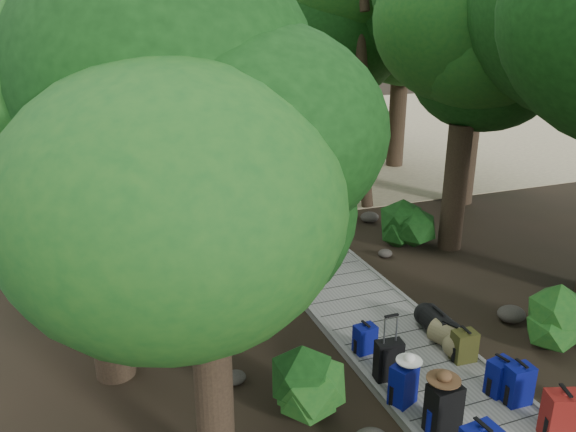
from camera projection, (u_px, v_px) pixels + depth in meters
name	position (u px, v px, depth m)	size (l,w,h in m)	color
ground	(352.00, 302.00, 11.03)	(120.00, 120.00, 0.00)	black
sand_beach	(191.00, 142.00, 25.15)	(40.00, 22.00, 0.02)	#CFBA8C
boardwalk	(331.00, 279.00, 11.90)	(2.00, 12.00, 0.12)	gray
backpack_left_b	(444.00, 406.00, 7.31)	(0.42, 0.30, 0.78)	black
backpack_left_c	(403.00, 382.00, 7.86)	(0.37, 0.26, 0.69)	navy
backpack_left_d	(365.00, 337.00, 9.11)	(0.34, 0.25, 0.52)	navy
backpack_right_a	(561.00, 414.00, 7.18)	(0.42, 0.30, 0.75)	maroon
backpack_right_b	(519.00, 383.00, 7.87)	(0.37, 0.26, 0.66)	navy
backpack_right_c	(500.00, 375.00, 8.09)	(0.35, 0.25, 0.61)	navy
backpack_right_d	(464.00, 344.00, 8.88)	(0.37, 0.27, 0.56)	#363614
duffel_right_khaki	(449.00, 336.00, 9.28)	(0.40, 0.60, 0.40)	olive
duffel_right_black	(438.00, 323.00, 9.63)	(0.43, 0.68, 0.43)	black
suitcase_on_boardwalk	(388.00, 360.00, 8.42)	(0.41, 0.22, 0.63)	black
lone_suitcase_on_sand	(252.00, 182.00, 17.82)	(0.44, 0.25, 0.69)	black
hat_brown	(444.00, 375.00, 7.18)	(0.45, 0.45, 0.13)	#51351E
hat_white	(409.00, 357.00, 7.73)	(0.37, 0.37, 0.12)	silver
kayak	(145.00, 178.00, 18.93)	(0.69, 3.14, 0.31)	red
sun_lounger	(300.00, 167.00, 19.88)	(0.56, 1.73, 0.56)	silver
tree_right_c	(466.00, 82.00, 12.36)	(4.57, 4.57, 7.90)	black
tree_right_d	(479.00, 7.00, 15.21)	(6.07, 6.07, 11.12)	black
tree_right_e	(355.00, 37.00, 17.47)	(5.23, 5.23, 9.42)	black
tree_right_f	(402.00, 43.00, 19.75)	(4.97, 4.97, 8.88)	black
tree_left_a	(206.00, 245.00, 5.70)	(3.73, 3.73, 6.22)	black
tree_left_b	(83.00, 95.00, 7.38)	(4.81, 4.81, 8.66)	black
tree_left_c	(118.00, 74.00, 11.30)	(4.85, 4.85, 8.44)	black
tree_back_a	(148.00, 36.00, 22.78)	(5.30, 5.30, 9.17)	black
tree_back_b	(228.00, 14.00, 23.80)	(6.06, 6.06, 10.83)	black
tree_back_c	(301.00, 30.00, 25.20)	(5.28, 5.28, 9.51)	black
tree_back_d	(40.00, 59.00, 20.93)	(4.59, 4.59, 7.64)	black
palm_right_a	(374.00, 64.00, 15.53)	(4.76, 4.76, 8.12)	#164212
palm_right_b	(352.00, 39.00, 20.77)	(4.70, 4.70, 9.09)	#164212
palm_right_c	(260.00, 68.00, 22.32)	(4.25, 4.25, 6.76)	#164212
palm_left_a	(82.00, 80.00, 13.76)	(4.84, 4.84, 7.69)	#164212
rock_left_b	(235.00, 377.00, 8.57)	(0.34, 0.31, 0.19)	#4C473F
rock_left_c	(266.00, 298.00, 10.87)	(0.54, 0.49, 0.30)	#4C473F
rock_left_d	(201.00, 264.00, 12.55)	(0.29, 0.26, 0.16)	#4C473F
rock_right_a	(569.00, 397.00, 8.11)	(0.38, 0.34, 0.21)	#4C473F
rock_right_b	(511.00, 314.00, 10.31)	(0.52, 0.47, 0.29)	#4C473F
rock_right_c	(385.00, 253.00, 13.09)	(0.33, 0.30, 0.18)	#4C473F
rock_right_d	(370.00, 217.00, 15.33)	(0.51, 0.46, 0.28)	#4C473F
shrub_left_a	(307.00, 383.00, 7.68)	(1.26, 1.26, 1.13)	#174E19
shrub_left_b	(242.00, 271.00, 11.39)	(0.95, 0.95, 0.86)	#174E19
shrub_left_c	(152.00, 216.00, 14.05)	(1.34, 1.34, 1.20)	#174E19
shrub_right_a	(549.00, 319.00, 9.50)	(1.05, 1.05, 0.95)	#174E19
shrub_right_b	(409.00, 226.00, 13.51)	(1.22, 1.22, 1.10)	#174E19
shrub_right_c	(328.00, 200.00, 15.92)	(0.90, 0.90, 0.81)	#174E19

